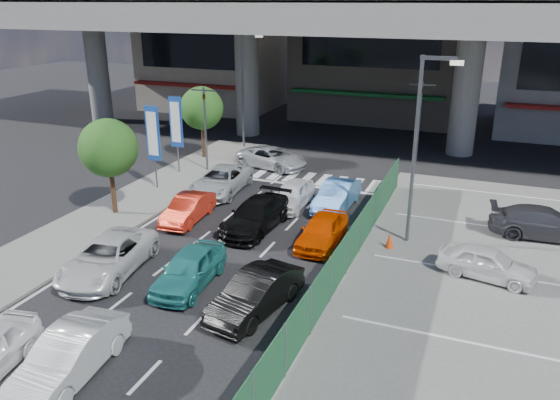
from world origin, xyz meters
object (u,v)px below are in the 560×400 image
at_px(crossing_wagon_silver, 272,158).
at_px(street_lamp_right, 420,136).
at_px(traffic_light_right, 421,102).
at_px(signboard_near, 153,136).
at_px(street_lamp_left, 245,81).
at_px(taxi_orange_right, 322,230).
at_px(wagon_silver_front_left, 221,181).
at_px(sedan_black_mid, 256,215).
at_px(traffic_cone, 390,240).
at_px(hatch_white_back_mid, 69,356).
at_px(tree_far, 202,108).
at_px(sedan_white_mid_left, 108,257).
at_px(tree_near, 108,148).
at_px(traffic_light_left, 204,108).
at_px(taxi_teal_mid, 189,269).
at_px(hatch_black_mid_right, 256,294).
at_px(sedan_white_front_mid, 292,195).
at_px(signboard_far, 176,124).
at_px(parked_sedan_dgrey, 545,223).
at_px(parked_sedan_white, 487,263).
at_px(taxi_orange_left, 188,209).
at_px(kei_truck_front_right, 337,195).

bearing_deg(crossing_wagon_silver, street_lamp_right, -115.00).
relative_size(traffic_light_right, signboard_near, 1.11).
distance_m(street_lamp_right, street_lamp_left, 18.06).
relative_size(taxi_orange_right, wagon_silver_front_left, 0.79).
bearing_deg(signboard_near, street_lamp_left, 85.01).
distance_m(sedan_black_mid, traffic_cone, 6.18).
bearing_deg(crossing_wagon_silver, hatch_white_back_mid, -158.74).
xyz_separation_m(tree_far, hatch_white_back_mid, (7.46, -21.22, -2.70)).
bearing_deg(traffic_cone, sedan_white_mid_left, -147.57).
xyz_separation_m(street_lamp_right, tree_near, (-14.17, -2.00, -1.38)).
relative_size(traffic_light_left, traffic_light_right, 1.00).
bearing_deg(traffic_light_right, taxi_teal_mid, -105.16).
relative_size(street_lamp_right, hatch_black_mid_right, 1.91).
height_order(sedan_black_mid, sedan_white_front_mid, sedan_black_mid).
bearing_deg(hatch_black_mid_right, signboard_near, 147.47).
bearing_deg(signboard_far, parked_sedan_dgrey, -6.81).
bearing_deg(traffic_light_right, street_lamp_right, -82.66).
bearing_deg(parked_sedan_white, tree_far, 70.96).
height_order(sedan_black_mid, taxi_orange_right, sedan_black_mid).
xyz_separation_m(street_lamp_right, taxi_orange_left, (-10.35, -1.41, -4.15)).
height_order(hatch_black_mid_right, traffic_cone, hatch_black_mid_right).
relative_size(hatch_white_back_mid, crossing_wagon_silver, 0.90).
bearing_deg(sedan_white_mid_left, parked_sedan_white, 11.46).
bearing_deg(sedan_black_mid, sedan_white_mid_left, -117.63).
bearing_deg(signboard_near, hatch_black_mid_right, -43.12).
bearing_deg(taxi_teal_mid, tree_far, 112.84).
xyz_separation_m(traffic_light_right, traffic_cone, (0.92, -14.02, -3.53)).
distance_m(traffic_light_left, hatch_black_mid_right, 16.87).
relative_size(signboard_far, tree_near, 0.98).
distance_m(taxi_orange_left, traffic_cone, 9.61).
distance_m(kei_truck_front_right, parked_sedan_white, 8.99).
xyz_separation_m(hatch_black_mid_right, kei_truck_front_right, (-0.14, 10.50, 0.00)).
xyz_separation_m(traffic_light_right, kei_truck_front_right, (-2.51, -10.17, -3.25)).
xyz_separation_m(sedan_white_mid_left, sedan_black_mid, (3.57, 6.03, 0.00)).
bearing_deg(wagon_silver_front_left, sedan_white_front_mid, -12.79).
height_order(crossing_wagon_silver, traffic_cone, crossing_wagon_silver).
height_order(signboard_far, wagon_silver_front_left, signboard_far).
relative_size(traffic_light_right, hatch_white_back_mid, 1.24).
distance_m(signboard_far, taxi_orange_left, 8.16).
distance_m(signboard_far, tree_far, 3.53).
xyz_separation_m(sedan_white_mid_left, parked_sedan_white, (13.67, 4.87, -0.01)).
relative_size(sedan_white_mid_left, parked_sedan_dgrey, 1.07).
height_order(signboard_near, signboard_far, same).
bearing_deg(street_lamp_right, hatch_white_back_mid, -120.59).
relative_size(signboard_far, parked_sedan_dgrey, 1.01).
height_order(tree_far, hatch_black_mid_right, tree_far).
distance_m(traffic_light_left, street_lamp_left, 6.06).
bearing_deg(sedan_white_mid_left, tree_far, 97.76).
bearing_deg(sedan_black_mid, traffic_cone, 4.44).
xyz_separation_m(signboard_near, signboard_far, (-0.40, 3.00, 0.00)).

